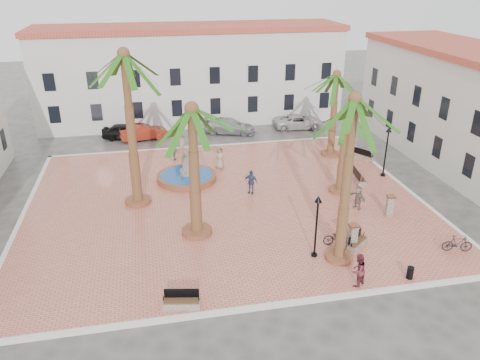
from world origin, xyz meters
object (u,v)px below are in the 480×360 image
(cyclist_b, at_px, (358,270))
(bicycle_a, at_px, (339,237))
(fountain, at_px, (187,176))
(car_white, at_px, (299,122))
(bench_se, at_px, (357,243))
(bench_ne, at_px, (363,156))
(pedestrian_north, at_px, (175,151))
(litter_bin, at_px, (410,273))
(car_red, at_px, (144,132))
(lamppost_s, at_px, (317,216))
(bench_e, at_px, (359,179))
(palm_ne, at_px, (336,85))
(bench_s, at_px, (182,303))
(bicycle_b, at_px, (457,244))
(bollard_se, at_px, (353,236))
(lamppost_e, at_px, (387,143))
(car_black, at_px, (126,131))
(palm_sw, at_px, (192,126))
(palm_nw, at_px, (125,71))
(car_silver, at_px, (229,126))
(pedestrian_fountain_a, at_px, (220,158))
(bollard_e, at_px, (390,205))
(cyclist_a, at_px, (343,239))
(palm_e, at_px, (346,123))
(palm_s, at_px, (353,117))
(pedestrian_fountain_b, at_px, (251,182))
(bollard_n, at_px, (182,143))
(pedestrian_east, at_px, (358,198))

(cyclist_b, bearing_deg, bicycle_a, -130.04)
(fountain, distance_m, car_white, 16.17)
(fountain, bearing_deg, bench_se, -52.58)
(cyclist_b, bearing_deg, bench_ne, -147.26)
(bicycle_a, relative_size, pedestrian_north, 1.15)
(litter_bin, xyz_separation_m, car_red, (-12.81, 24.65, 0.24))
(lamppost_s, relative_size, bicycle_a, 2.02)
(bench_e, relative_size, pedestrian_north, 1.23)
(palm_ne, relative_size, bench_e, 3.69)
(bench_s, height_order, litter_bin, bench_s)
(bicycle_b, bearing_deg, pedestrian_north, 55.18)
(bollard_se, bearing_deg, lamppost_e, 54.15)
(palm_ne, xyz_separation_m, car_black, (-16.95, 8.06, -5.39))
(palm_sw, relative_size, bench_ne, 4.38)
(lamppost_e, xyz_separation_m, car_white, (-2.50, 12.88, -2.09))
(bench_s, height_order, car_white, car_white)
(palm_nw, bearing_deg, car_silver, 57.51)
(bench_se, height_order, pedestrian_north, pedestrian_north)
(lamppost_s, xyz_separation_m, pedestrian_fountain_a, (-3.07, 13.12, -1.54))
(palm_nw, xyz_separation_m, bench_s, (1.93, -11.28, -8.52))
(bench_e, bearing_deg, lamppost_s, 151.52)
(palm_nw, xyz_separation_m, bench_se, (12.05, -8.02, -8.54))
(bollard_e, bearing_deg, cyclist_a, -143.98)
(pedestrian_north, bearing_deg, palm_nw, -177.96)
(bicycle_a, bearing_deg, cyclist_a, 177.92)
(litter_bin, bearing_deg, bicycle_b, 24.63)
(palm_nw, relative_size, pedestrian_fountain_a, 5.45)
(bollard_se, distance_m, car_black, 25.37)
(palm_e, bearing_deg, lamppost_e, 24.09)
(cyclist_b, height_order, bicycle_b, cyclist_b)
(palm_s, xyz_separation_m, bench_se, (1.47, 0.94, -7.69))
(lamppost_e, relative_size, litter_bin, 5.91)
(fountain, relative_size, pedestrian_fountain_b, 2.59)
(bollard_e, height_order, car_white, bollard_e)
(palm_e, distance_m, bicycle_b, 10.20)
(bollard_e, xyz_separation_m, car_white, (0.11, 18.74, -0.19))
(palm_nw, relative_size, bollard_n, 7.84)
(palm_sw, height_order, lamppost_s, palm_sw)
(bollard_e, bearing_deg, bench_se, -139.11)
(bollard_n, relative_size, car_white, 0.26)
(bicycle_b, bearing_deg, palm_s, 100.08)
(pedestrian_east, bearing_deg, litter_bin, -25.86)
(palm_e, relative_size, bench_ne, 3.35)
(palm_sw, xyz_separation_m, lamppost_s, (5.99, -3.67, -4.16))
(lamppost_e, height_order, pedestrian_north, lamppost_e)
(litter_bin, height_order, pedestrian_north, pedestrian_north)
(bollard_n, bearing_deg, palm_sw, -91.53)
(palm_nw, xyz_separation_m, cyclist_b, (10.55, -11.30, -7.90))
(bench_se, xyz_separation_m, car_white, (3.63, 21.80, 0.30))
(bollard_n, bearing_deg, bicycle_a, -66.66)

